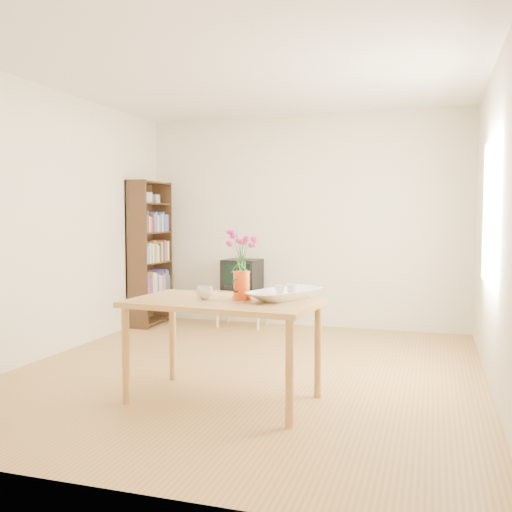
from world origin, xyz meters
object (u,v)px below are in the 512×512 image
(table, at_px, (223,312))
(mug, at_px, (205,293))
(pitcher, at_px, (242,287))
(television, at_px, (242,274))
(bowl, at_px, (285,270))

(table, relative_size, mug, 11.95)
(pitcher, relative_size, television, 0.48)
(pitcher, bearing_deg, television, 121.13)
(pitcher, bearing_deg, mug, -155.86)
(television, bearing_deg, bowl, -60.93)
(mug, bearing_deg, pitcher, -159.12)
(bowl, bearing_deg, mug, -164.14)
(pitcher, distance_m, television, 2.86)
(mug, xyz_separation_m, television, (-0.64, 2.76, -0.15))
(mug, height_order, television, mug)
(television, bearing_deg, pitcher, -67.38)
(pitcher, bearing_deg, table, -138.01)
(table, bearing_deg, pitcher, 34.25)
(table, xyz_separation_m, television, (-0.79, 2.77, -0.02))
(mug, bearing_deg, table, -174.83)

